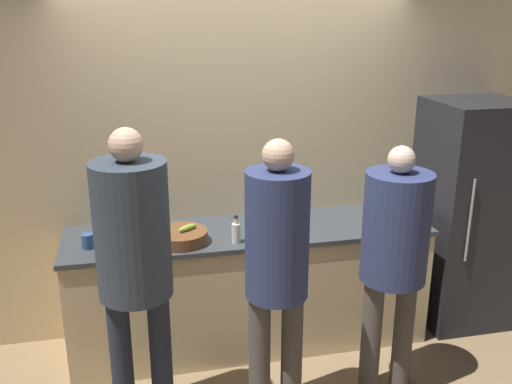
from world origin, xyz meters
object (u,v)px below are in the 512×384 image
person_right (395,246)px  cup_yellow (373,212)px  utensil_crock (274,205)px  cup_blue (88,241)px  person_left (134,252)px  person_center (277,260)px  fruit_bowl (181,236)px  refrigerator (466,214)px  bottle_green (120,233)px  bottle_clear (236,232)px

person_right → cup_yellow: person_right is taller
person_right → cup_yellow: size_ratio=18.14×
utensil_crock → cup_blue: utensil_crock is taller
person_right → cup_yellow: 0.80m
person_left → cup_blue: size_ratio=18.41×
person_center → fruit_bowl: size_ratio=4.96×
person_center → refrigerator: bearing=26.3°
refrigerator → person_right: bearing=-142.8°
cup_yellow → person_left: bearing=-156.0°
cup_blue → fruit_bowl: bearing=-3.7°
person_right → fruit_bowl: person_right is taller
bottle_green → cup_yellow: bearing=2.2°
fruit_bowl → utensil_crock: bearing=28.1°
person_center → person_right: bearing=9.6°
utensil_crock → bottle_clear: utensil_crock is taller
refrigerator → person_left: 2.66m
refrigerator → cup_blue: refrigerator is taller
person_right → bottle_green: (-1.66, 0.70, -0.05)m
cup_blue → cup_yellow: 2.08m
fruit_bowl → bottle_clear: bottle_clear is taller
refrigerator → cup_yellow: refrigerator is taller
bottle_clear → cup_yellow: (1.10, 0.26, -0.03)m
person_right → bottle_clear: 1.04m
person_center → cup_blue: (-1.09, 0.77, -0.10)m
person_left → cup_yellow: person_left is taller
person_right → bottle_green: bearing=157.0°
person_left → cup_yellow: 1.95m
person_right → fruit_bowl: size_ratio=4.65×
bottle_clear → cup_yellow: bearing=13.3°
refrigerator → person_left: bearing=-163.6°
person_left → fruit_bowl: (0.31, 0.61, -0.19)m
person_center → cup_yellow: person_center is taller
person_center → person_right: person_center is taller
person_right → bottle_green: person_right is taller
utensil_crock → bottle_clear: size_ratio=1.30×
person_right → refrigerator: bearing=37.2°
refrigerator → bottle_clear: refrigerator is taller
bottle_green → cup_blue: 0.22m
fruit_bowl → cup_yellow: 1.47m
person_center → bottle_clear: person_center is taller
bottle_green → bottle_clear: bottle_clear is taller
refrigerator → bottle_clear: size_ratio=9.12×
bottle_clear → cup_blue: bearing=172.9°
bottle_clear → cup_yellow: size_ratio=2.13×
fruit_bowl → cup_yellow: (1.46, 0.18, -0.00)m
person_left → refrigerator: bearing=16.4°
bottle_green → utensil_crock: bearing=14.3°
person_left → utensil_crock: (1.06, 1.01, -0.16)m
cup_yellow → person_right: bearing=-104.4°
refrigerator → cup_yellow: 0.77m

